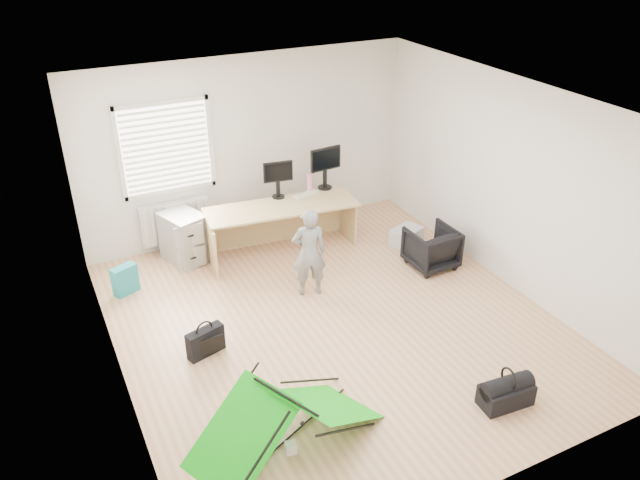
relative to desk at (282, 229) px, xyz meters
name	(u,v)px	position (x,y,z in m)	size (l,w,h in m)	color
ground	(335,322)	(-0.14, -1.89, -0.37)	(5.50, 5.50, 0.00)	tan
back_wall	(248,148)	(-0.14, 0.86, 0.98)	(5.00, 0.02, 2.70)	silver
window	(166,148)	(-1.34, 0.82, 1.18)	(1.20, 0.06, 1.20)	silver
radiator	(176,221)	(-1.34, 0.78, 0.08)	(1.00, 0.12, 0.60)	silver
desk	(282,229)	(0.00, 0.00, 0.00)	(2.16, 0.69, 0.74)	tan
filing_cabinet	(184,237)	(-1.33, 0.42, -0.01)	(0.46, 0.61, 0.72)	#A5A8AA
monitor_left	(278,184)	(0.08, 0.30, 0.57)	(0.42, 0.09, 0.41)	black
monitor_right	(325,173)	(0.83, 0.29, 0.60)	(0.49, 0.11, 0.47)	black
keyboard	(306,194)	(0.48, 0.19, 0.38)	(0.40, 0.14, 0.02)	beige
thermos	(310,182)	(0.59, 0.31, 0.51)	(0.08, 0.08, 0.28)	pink
office_chair	(431,248)	(1.69, -1.30, -0.08)	(0.62, 0.63, 0.58)	black
person	(309,252)	(-0.13, -1.16, 0.24)	(0.44, 0.29, 1.21)	gray
kite	(286,419)	(-1.43, -3.36, -0.09)	(1.78, 0.78, 0.55)	#11BB13
storage_crate	(406,236)	(1.74, -0.61, -0.24)	(0.46, 0.32, 0.26)	#B5B9BE
tote_bag	(125,280)	(-2.27, -0.08, -0.17)	(0.33, 0.14, 0.39)	teal
laptop_bag	(206,342)	(-1.72, -1.76, -0.20)	(0.44, 0.13, 0.33)	black
white_box	(291,448)	(-1.45, -3.51, -0.32)	(0.10, 0.10, 0.10)	silver
duffel_bag	(506,395)	(0.76, -3.91, -0.25)	(0.54, 0.27, 0.24)	black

